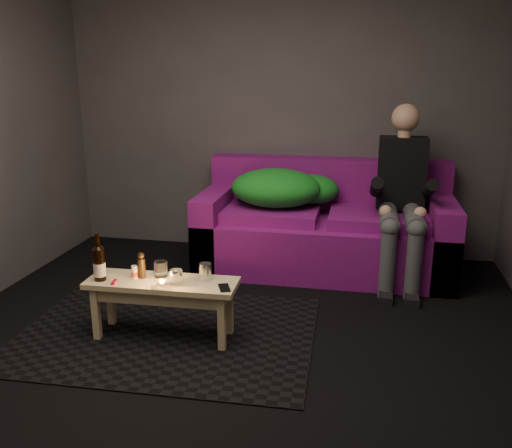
{
  "coord_description": "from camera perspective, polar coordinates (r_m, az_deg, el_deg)",
  "views": [
    {
      "loc": [
        0.77,
        -2.77,
        1.7
      ],
      "look_at": [
        -0.02,
        1.18,
        0.55
      ],
      "focal_mm": 38.0,
      "sensor_mm": 36.0,
      "label": 1
    }
  ],
  "objects": [
    {
      "name": "person",
      "position": [
        4.54,
        15.09,
        3.24
      ],
      "size": [
        0.39,
        0.89,
        1.44
      ],
      "color": "black",
      "rests_on": "sofa"
    },
    {
      "name": "tumbler_back",
      "position": [
        3.59,
        -10.0,
        -4.69
      ],
      "size": [
        0.1,
        0.1,
        0.1
      ],
      "primitive_type": "cylinder",
      "rotation": [
        0.0,
        0.0,
        0.13
      ],
      "color": "white",
      "rests_on": "coffee_table"
    },
    {
      "name": "coffee_table",
      "position": [
        3.57,
        -9.83,
        -6.93
      ],
      "size": [
        0.98,
        0.33,
        0.4
      ],
      "rotation": [
        0.0,
        0.0,
        0.02
      ],
      "color": "#DEC382",
      "rests_on": "rug"
    },
    {
      "name": "steel_cup",
      "position": [
        3.5,
        -5.35,
        -5.0
      ],
      "size": [
        0.1,
        0.1,
        0.11
      ],
      "primitive_type": "cylinder",
      "rotation": [
        0.0,
        0.0,
        0.4
      ],
      "color": "silver",
      "rests_on": "coffee_table"
    },
    {
      "name": "green_blanket",
      "position": [
        4.74,
        2.78,
        3.74
      ],
      "size": [
        0.95,
        0.65,
        0.32
      ],
      "color": "#167A1E",
      "rests_on": "sofa"
    },
    {
      "name": "beer_bottle_b",
      "position": [
        3.6,
        -16.19,
        -3.99
      ],
      "size": [
        0.08,
        0.08,
        0.31
      ],
      "color": "black",
      "rests_on": "coffee_table"
    },
    {
      "name": "floor",
      "position": [
        3.34,
        -3.76,
        -14.64
      ],
      "size": [
        4.5,
        4.5,
        0.0
      ],
      "primitive_type": "plane",
      "color": "black",
      "rests_on": "ground"
    },
    {
      "name": "tumbler_front",
      "position": [
        3.44,
        -8.4,
        -5.57
      ],
      "size": [
        0.1,
        0.1,
        0.1
      ],
      "primitive_type": "cylinder",
      "rotation": [
        0.0,
        0.0,
        -0.26
      ],
      "color": "white",
      "rests_on": "coffee_table"
    },
    {
      "name": "tealight",
      "position": [
        3.42,
        -9.85,
        -6.19
      ],
      "size": [
        0.06,
        0.06,
        0.05
      ],
      "color": "white",
      "rests_on": "coffee_table"
    },
    {
      "name": "sofa",
      "position": [
        4.8,
        7.2,
        -0.67
      ],
      "size": [
        2.15,
        0.97,
        0.92
      ],
      "color": "#781071",
      "rests_on": "floor"
    },
    {
      "name": "red_lighter",
      "position": [
        3.56,
        -14.72,
        -5.93
      ],
      "size": [
        0.03,
        0.08,
        0.01
      ],
      "primitive_type": "cube",
      "rotation": [
        0.0,
        0.0,
        0.16
      ],
      "color": "red",
      "rests_on": "coffee_table"
    },
    {
      "name": "salt_shaker",
      "position": [
        3.6,
        -12.67,
        -4.94
      ],
      "size": [
        0.04,
        0.04,
        0.08
      ],
      "primitive_type": "cylinder",
      "rotation": [
        0.0,
        0.0,
        -0.13
      ],
      "color": "silver",
      "rests_on": "coffee_table"
    },
    {
      "name": "rug",
      "position": [
        3.74,
        -9.31,
        -11.2
      ],
      "size": [
        1.98,
        1.46,
        0.01
      ],
      "primitive_type": "cube",
      "rotation": [
        0.0,
        0.0,
        0.02
      ],
      "color": "black",
      "rests_on": "floor"
    },
    {
      "name": "beer_bottle_a",
      "position": [
        3.7,
        -16.17,
        -3.65
      ],
      "size": [
        0.07,
        0.07,
        0.27
      ],
      "color": "black",
      "rests_on": "coffee_table"
    },
    {
      "name": "smartphone",
      "position": [
        3.37,
        -3.36,
        -6.72
      ],
      "size": [
        0.11,
        0.14,
        0.01
      ],
      "primitive_type": "cube",
      "rotation": [
        0.0,
        0.0,
        0.39
      ],
      "color": "black",
      "rests_on": "coffee_table"
    },
    {
      "name": "room",
      "position": [
        3.33,
        -2.16,
        14.97
      ],
      "size": [
        4.5,
        4.5,
        4.5
      ],
      "color": "silver",
      "rests_on": "ground"
    },
    {
      "name": "pepper_mill",
      "position": [
        3.58,
        -11.95,
        -4.58
      ],
      "size": [
        0.05,
        0.05,
        0.13
      ],
      "primitive_type": "cylinder",
      "rotation": [
        0.0,
        0.0,
        0.09
      ],
      "color": "black",
      "rests_on": "coffee_table"
    }
  ]
}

